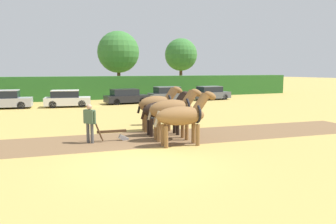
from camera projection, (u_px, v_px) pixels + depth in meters
ground_plane at (142, 164)px, 11.35m from camera, size 240.00×240.00×0.00m
plowed_furrow_strip at (63, 144)px, 14.43m from camera, size 32.34×6.99×0.01m
hedgerow at (59, 89)px, 35.36m from camera, size 61.13×1.97×2.57m
tree_center_left at (118, 52)px, 41.98m from camera, size 5.34×5.34×8.25m
tree_center at (181, 55)px, 47.24m from camera, size 4.67×4.67×7.83m
draft_horse_lead_left at (183, 116)px, 14.06m from camera, size 2.93×1.08×2.41m
draft_horse_lead_right at (173, 109)px, 15.20m from camera, size 2.75×1.19×2.45m
draft_horse_trail_left at (165, 110)px, 16.38m from camera, size 2.78×1.10×2.27m
draft_horse_trail_right at (158, 104)px, 17.52m from camera, size 2.62×1.16×2.45m
plow at (115, 134)px, 15.09m from camera, size 1.61×0.50×1.13m
farmer_at_plow at (90, 120)px, 14.55m from camera, size 0.48×0.56×1.75m
farmer_beside_team at (152, 108)px, 19.41m from camera, size 0.61×0.44×1.76m
parked_car_center_left at (5, 100)px, 27.85m from camera, size 4.33×2.34×1.58m
parked_car_center at (67, 99)px, 29.07m from camera, size 4.18×2.46×1.50m
parked_car_center_right at (126, 97)px, 31.97m from camera, size 4.27×1.98×1.43m
parked_car_right at (168, 94)px, 34.21m from camera, size 4.14×1.90×1.56m
parked_car_far_right at (211, 93)px, 36.26m from camera, size 4.22×2.00×1.50m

